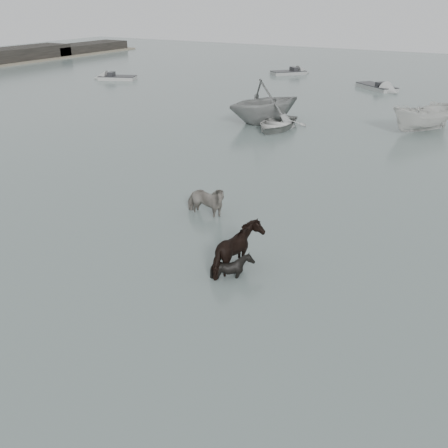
{
  "coord_description": "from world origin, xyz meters",
  "views": [
    {
      "loc": [
        6.45,
        -12.77,
        7.88
      ],
      "look_at": [
        -0.91,
        0.22,
        1.0
      ],
      "focal_mm": 40.0,
      "sensor_mm": 36.0,
      "label": 1
    }
  ],
  "objects_px": {
    "pony_pinto": "(205,196)",
    "pony_black": "(232,260)",
    "rowboat_lead": "(277,122)",
    "pony_dark": "(239,245)"
  },
  "relations": [
    {
      "from": "pony_pinto",
      "to": "pony_black",
      "type": "height_order",
      "value": "pony_pinto"
    },
    {
      "from": "pony_pinto",
      "to": "rowboat_lead",
      "type": "distance_m",
      "value": 14.53
    },
    {
      "from": "pony_pinto",
      "to": "pony_black",
      "type": "xyz_separation_m",
      "value": [
        3.16,
        -3.59,
        -0.21
      ]
    },
    {
      "from": "pony_black",
      "to": "rowboat_lead",
      "type": "bearing_deg",
      "value": 27.51
    },
    {
      "from": "pony_pinto",
      "to": "pony_black",
      "type": "bearing_deg",
      "value": -137.36
    },
    {
      "from": "pony_dark",
      "to": "pony_black",
      "type": "xyz_separation_m",
      "value": [
        0.03,
        -0.5,
        -0.26
      ]
    },
    {
      "from": "pony_black",
      "to": "rowboat_lead",
      "type": "xyz_separation_m",
      "value": [
        -6.44,
        17.73,
        -0.15
      ]
    },
    {
      "from": "pony_pinto",
      "to": "pony_dark",
      "type": "bearing_deg",
      "value": -133.27
    },
    {
      "from": "pony_dark",
      "to": "rowboat_lead",
      "type": "relative_size",
      "value": 0.4
    },
    {
      "from": "rowboat_lead",
      "to": "pony_black",
      "type": "bearing_deg",
      "value": -71.32
    }
  ]
}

